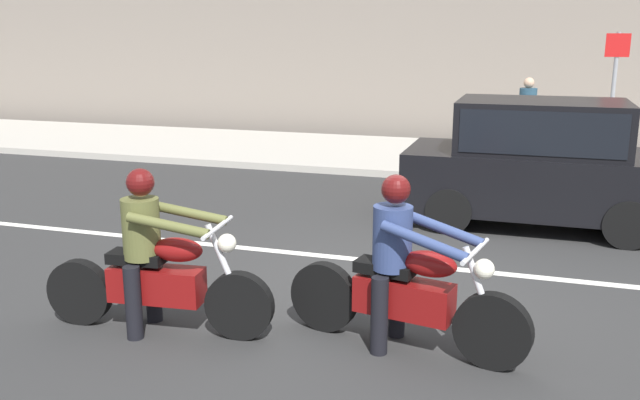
% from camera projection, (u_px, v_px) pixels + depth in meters
% --- Properties ---
extents(ground_plane, '(80.00, 80.00, 0.00)m').
position_uv_depth(ground_plane, '(374.00, 289.00, 7.37)').
color(ground_plane, '#2B2B2B').
extents(sidewalk_slab, '(40.00, 4.40, 0.14)m').
position_uv_depth(sidewalk_slab, '(458.00, 158.00, 14.76)').
color(sidewalk_slab, '#A8A399').
rests_on(sidewalk_slab, ground_plane).
extents(lane_marking_stripe, '(18.00, 0.14, 0.01)m').
position_uv_depth(lane_marking_stripe, '(320.00, 255.00, 8.47)').
color(lane_marking_stripe, silver).
rests_on(lane_marking_stripe, ground_plane).
extents(motorcycle_with_rider_olive, '(2.22, 0.70, 1.54)m').
position_uv_depth(motorcycle_with_rider_olive, '(155.00, 266.00, 6.19)').
color(motorcycle_with_rider_olive, black).
rests_on(motorcycle_with_rider_olive, ground_plane).
extents(motorcycle_with_rider_denim_blue, '(2.20, 0.78, 1.55)m').
position_uv_depth(motorcycle_with_rider_denim_blue, '(403.00, 279.00, 5.85)').
color(motorcycle_with_rider_denim_blue, black).
rests_on(motorcycle_with_rider_denim_blue, ground_plane).
extents(parked_hatchback_black, '(3.68, 1.76, 1.80)m').
position_uv_depth(parked_hatchback_black, '(539.00, 162.00, 9.61)').
color(parked_hatchback_black, black).
rests_on(parked_hatchback_black, ground_plane).
extents(street_sign_post, '(0.44, 0.08, 2.60)m').
position_uv_depth(street_sign_post, '(614.00, 86.00, 13.11)').
color(street_sign_post, gray).
rests_on(street_sign_post, sidewalk_slab).
extents(pedestrian_bystander, '(0.34, 0.34, 1.72)m').
position_uv_depth(pedestrian_bystander, '(527.00, 114.00, 13.57)').
color(pedestrian_bystander, black).
rests_on(pedestrian_bystander, sidewalk_slab).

